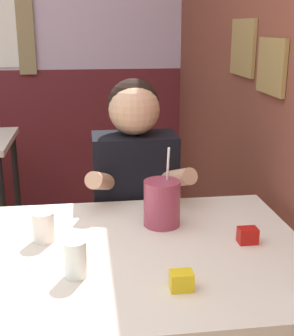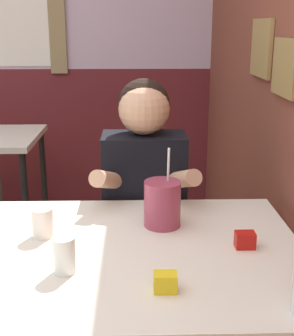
% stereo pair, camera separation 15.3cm
% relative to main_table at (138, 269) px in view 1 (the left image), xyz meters
% --- Properties ---
extents(brick_wall_right, '(0.08, 4.60, 2.70)m').
position_rel_main_table_xyz_m(brick_wall_right, '(0.61, 0.96, 0.66)').
color(brick_wall_right, brown).
rests_on(brick_wall_right, ground_plane).
extents(back_wall, '(5.49, 0.09, 2.70)m').
position_rel_main_table_xyz_m(back_wall, '(-0.67, 2.29, 0.67)').
color(back_wall, silver).
rests_on(back_wall, ground_plane).
extents(main_table, '(1.06, 0.84, 0.75)m').
position_rel_main_table_xyz_m(main_table, '(0.00, 0.00, 0.00)').
color(main_table, beige).
rests_on(main_table, ground_plane).
extents(person_seated, '(0.42, 0.41, 1.21)m').
position_rel_main_table_xyz_m(person_seated, '(0.05, 0.54, -0.05)').
color(person_seated, black).
rests_on(person_seated, ground_plane).
extents(cocktail_pitcher, '(0.12, 0.12, 0.28)m').
position_rel_main_table_xyz_m(cocktail_pitcher, '(0.10, 0.18, 0.14)').
color(cocktail_pitcher, '#99384C').
rests_on(cocktail_pitcher, main_table).
extents(glass_center, '(0.06, 0.06, 0.11)m').
position_rel_main_table_xyz_m(glass_center, '(-0.19, -0.13, 0.12)').
color(glass_center, silver).
rests_on(glass_center, main_table).
extents(glass_far_side, '(0.07, 0.07, 0.10)m').
position_rel_main_table_xyz_m(glass_far_side, '(-0.29, 0.10, 0.11)').
color(glass_far_side, silver).
rests_on(glass_far_side, main_table).
extents(condiment_ketchup, '(0.06, 0.04, 0.05)m').
position_rel_main_table_xyz_m(condiment_ketchup, '(0.35, 0.00, 0.09)').
color(condiment_ketchup, '#B7140F').
rests_on(condiment_ketchup, main_table).
extents(condiment_mustard, '(0.06, 0.04, 0.05)m').
position_rel_main_table_xyz_m(condiment_mustard, '(0.09, -0.24, 0.09)').
color(condiment_mustard, yellow).
rests_on(condiment_mustard, main_table).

